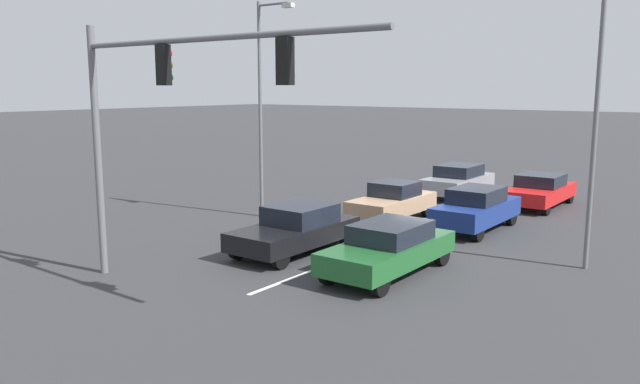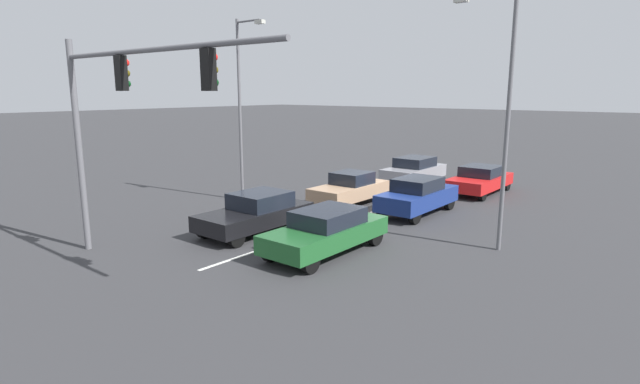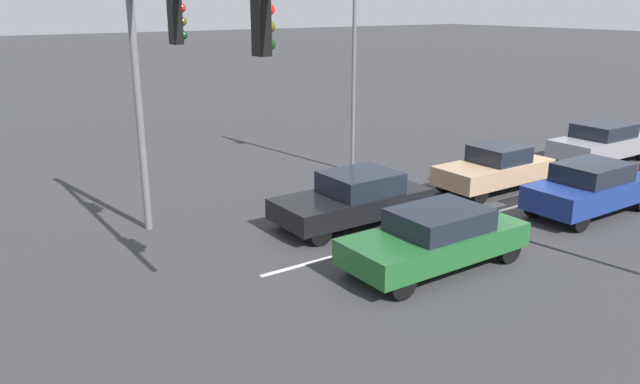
% 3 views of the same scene
% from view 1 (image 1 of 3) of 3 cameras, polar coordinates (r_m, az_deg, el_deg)
% --- Properties ---
extents(ground_plane, '(240.00, 240.00, 0.00)m').
position_cam_1_polar(ground_plane, '(23.93, 10.46, -2.88)').
color(ground_plane, '#333335').
extents(lane_stripe_left_divider, '(0.12, 16.21, 0.01)m').
position_cam_1_polar(lane_stripe_left_divider, '(22.11, 8.02, -3.84)').
color(lane_stripe_left_divider, silver).
rests_on(lane_stripe_left_divider, ground_plane).
extents(car_darkgreen_leftlane_front, '(1.84, 4.58, 1.43)m').
position_cam_1_polar(car_darkgreen_leftlane_front, '(17.27, 6.31, -5.06)').
color(car_darkgreen_leftlane_front, '#1E5928').
rests_on(car_darkgreen_leftlane_front, ground_plane).
extents(car_black_midlane_front, '(1.94, 4.46, 1.46)m').
position_cam_1_polar(car_black_midlane_front, '(19.48, -2.20, -3.36)').
color(car_black_midlane_front, black).
rests_on(car_black_midlane_front, ground_plane).
extents(car_tan_midlane_second, '(1.73, 4.14, 1.49)m').
position_cam_1_polar(car_tan_midlane_second, '(24.16, 6.65, -0.86)').
color(car_tan_midlane_second, tan).
rests_on(car_tan_midlane_second, ground_plane).
extents(car_navy_leftlane_second, '(1.73, 4.31, 1.55)m').
position_cam_1_polar(car_navy_leftlane_second, '(23.08, 14.10, -1.44)').
color(car_navy_leftlane_second, navy).
rests_on(car_navy_leftlane_second, ground_plane).
extents(car_red_leftlane_third, '(1.92, 4.47, 1.40)m').
position_cam_1_polar(car_red_leftlane_third, '(28.44, 19.43, 0.16)').
color(car_red_leftlane_third, red).
rests_on(car_red_leftlane_third, ground_plane).
extents(car_gray_midlane_third, '(1.89, 4.32, 1.50)m').
position_cam_1_polar(car_gray_midlane_third, '(29.97, 12.51, 1.05)').
color(car_gray_midlane_third, gray).
rests_on(car_gray_midlane_third, ground_plane).
extents(traffic_signal_gantry, '(9.20, 0.37, 6.68)m').
position_cam_1_polar(traffic_signal_gantry, '(15.62, -14.45, 8.18)').
color(traffic_signal_gantry, slate).
rests_on(traffic_signal_gantry, ground_plane).
extents(street_lamp_right_shoulder, '(1.74, 0.24, 8.29)m').
position_cam_1_polar(street_lamp_right_shoulder, '(24.43, -5.19, 8.69)').
color(street_lamp_right_shoulder, slate).
rests_on(street_lamp_right_shoulder, ground_plane).
extents(street_lamp_left_shoulder, '(2.04, 0.24, 8.24)m').
position_cam_1_polar(street_lamp_left_shoulder, '(18.77, 23.36, 7.74)').
color(street_lamp_left_shoulder, slate).
rests_on(street_lamp_left_shoulder, ground_plane).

